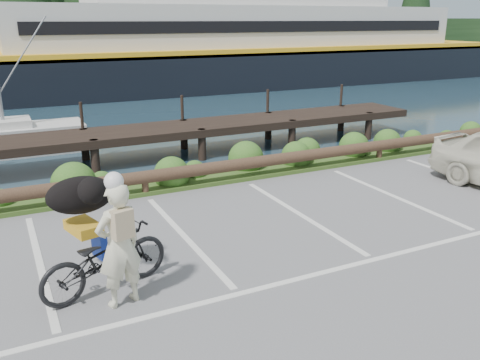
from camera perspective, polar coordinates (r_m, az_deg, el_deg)
ground at (r=8.16m, az=-1.38°, el=-11.42°), size 72.00×72.00×0.00m
harbor_backdrop at (r=85.17m, az=-24.55°, el=13.47°), size 170.00×160.00×30.00m
vegetation_strip at (r=12.77m, az=-11.41°, el=-0.56°), size 34.00×1.60×0.10m
log_rail at (r=12.15m, az=-10.53°, el=-1.71°), size 32.00×0.30×0.60m
bicycle at (r=7.96m, az=-14.92°, el=-8.52°), size 2.17×1.24×1.08m
cyclist at (r=7.40m, az=-13.44°, el=-7.13°), size 0.77×0.61×1.85m
dog at (r=8.20m, az=-17.50°, el=-1.63°), size 0.76×1.13×0.60m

